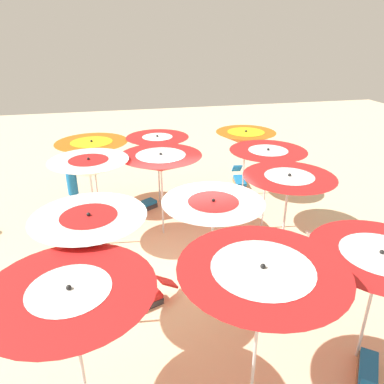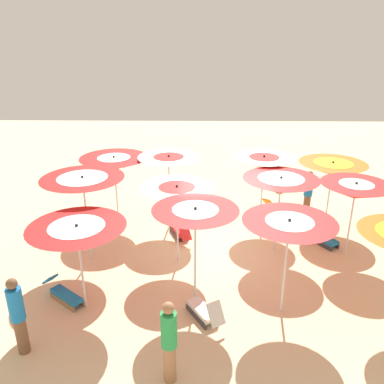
{
  "view_description": "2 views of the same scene",
  "coord_description": "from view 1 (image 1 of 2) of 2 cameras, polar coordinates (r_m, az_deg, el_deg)",
  "views": [
    {
      "loc": [
        7.51,
        -1.49,
        5.33
      ],
      "look_at": [
        -0.66,
        0.31,
        1.59
      ],
      "focal_mm": 34.7,
      "sensor_mm": 36.0,
      "label": 1
    },
    {
      "loc": [
        0.75,
        10.29,
        6.15
      ],
      "look_at": [
        0.95,
        -1.3,
        1.48
      ],
      "focal_mm": 37.7,
      "sensor_mm": 36.0,
      "label": 2
    }
  ],
  "objects": [
    {
      "name": "beach_umbrella_5",
      "position": [
        9.7,
        -4.79,
        4.51
      ],
      "size": [
        2.15,
        2.15,
        2.37
      ],
      "color": "silver",
      "rests_on": "ground"
    },
    {
      "name": "beach_umbrella_4",
      "position": [
        11.68,
        -5.31,
        7.44
      ],
      "size": [
        1.95,
        1.95,
        2.28
      ],
      "color": "silver",
      "rests_on": "ground"
    },
    {
      "name": "ground",
      "position": [
        9.34,
        -1.01,
        -10.88
      ],
      "size": [
        37.64,
        37.64,
        0.04
      ],
      "primitive_type": "cube",
      "color": "beige"
    },
    {
      "name": "beach_umbrella_8",
      "position": [
        12.34,
        8.23,
        8.18
      ],
      "size": [
        1.94,
        1.94,
        2.28
      ],
      "color": "silver",
      "rests_on": "ground"
    },
    {
      "name": "beach_umbrella_9",
      "position": [
        10.09,
        11.54,
        5.33
      ],
      "size": [
        2.04,
        2.04,
        2.41
      ],
      "color": "silver",
      "rests_on": "ground"
    },
    {
      "name": "lounger_2",
      "position": [
        11.77,
        -8.06,
        -2.02
      ],
      "size": [
        0.98,
        1.28,
        0.6
      ],
      "rotation": [
        0.0,
        0.0,
        8.42
      ],
      "color": "#333338",
      "rests_on": "ground"
    },
    {
      "name": "lounger_3",
      "position": [
        8.04,
        -7.33,
        -15.89
      ],
      "size": [
        0.77,
        1.34,
        0.53
      ],
      "rotation": [
        0.0,
        0.0,
        5.08
      ],
      "color": "#333338",
      "rests_on": "ground"
    },
    {
      "name": "beach_umbrella_3",
      "position": [
        5.19,
        -18.09,
        -15.76
      ],
      "size": [
        2.23,
        2.23,
        2.37
      ],
      "color": "silver",
      "rests_on": "ground"
    },
    {
      "name": "beach_umbrella_10",
      "position": [
        8.2,
        14.6,
        1.15
      ],
      "size": [
        1.98,
        1.98,
        2.5
      ],
      "color": "silver",
      "rests_on": "ground"
    },
    {
      "name": "lounger_0",
      "position": [
        10.42,
        -17.45,
        -6.72
      ],
      "size": [
        0.93,
        1.3,
        0.54
      ],
      "rotation": [
        0.0,
        0.0,
        7.33
      ],
      "color": "silver",
      "rests_on": "ground"
    },
    {
      "name": "lounger_1",
      "position": [
        13.78,
        7.26,
        2.04
      ],
      "size": [
        1.38,
        0.56,
        0.61
      ],
      "rotation": [
        0.0,
        0.0,
        6.13
      ],
      "color": "olive",
      "rests_on": "ground"
    },
    {
      "name": "beach_umbrella_2",
      "position": [
        6.6,
        -15.44,
        -4.86
      ],
      "size": [
        1.98,
        1.98,
        2.47
      ],
      "color": "silver",
      "rests_on": "ground"
    },
    {
      "name": "beach_umbrella_6",
      "position": [
        7.22,
        3.25,
        -2.87
      ],
      "size": [
        1.99,
        1.99,
        2.33
      ],
      "color": "silver",
      "rests_on": "ground"
    },
    {
      "name": "beach_umbrella_1",
      "position": [
        9.43,
        -15.5,
        3.58
      ],
      "size": [
        1.95,
        1.95,
        2.44
      ],
      "color": "silver",
      "rests_on": "ground"
    },
    {
      "name": "lounger_4",
      "position": [
        7.23,
        25.45,
        -24.32
      ],
      "size": [
        1.21,
        1.04,
        0.54
      ],
      "rotation": [
        0.0,
        0.0,
        8.76
      ],
      "color": "olive",
      "rests_on": "ground"
    },
    {
      "name": "lounger_5",
      "position": [
        9.62,
        16.62,
        -9.19
      ],
      "size": [
        0.9,
        1.17,
        0.7
      ],
      "rotation": [
        0.0,
        0.0,
        5.26
      ],
      "color": "#333338",
      "rests_on": "ground"
    },
    {
      "name": "beach_umbrella_7",
      "position": [
        5.06,
        10.64,
        -13.22
      ],
      "size": [
        2.24,
        2.24,
        2.56
      ],
      "color": "silver",
      "rests_on": "ground"
    },
    {
      "name": "beachgoer_2",
      "position": [
        11.55,
        -17.79,
        0.19
      ],
      "size": [
        0.3,
        0.3,
        1.68
      ],
      "rotation": [
        0.0,
        0.0,
        1.37
      ],
      "color": "brown",
      "rests_on": "ground"
    },
    {
      "name": "beach_umbrella_11",
      "position": [
        6.56,
        26.86,
        -9.54
      ],
      "size": [
        2.2,
        2.2,
        2.2
      ],
      "color": "silver",
      "rests_on": "ground"
    },
    {
      "name": "beach_umbrella_0",
      "position": [
        11.59,
        -15.08,
        6.52
      ],
      "size": [
        2.16,
        2.16,
        2.25
      ],
      "color": "silver",
      "rests_on": "ground"
    }
  ]
}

